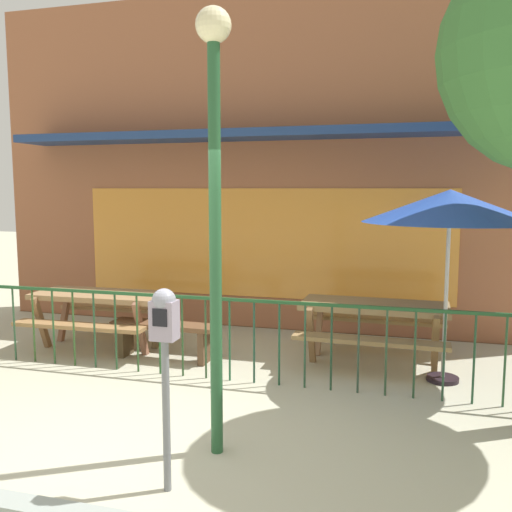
{
  "coord_description": "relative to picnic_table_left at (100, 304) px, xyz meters",
  "views": [
    {
      "loc": [
        2.23,
        -3.92,
        2.2
      ],
      "look_at": [
        0.49,
        2.33,
        1.4
      ],
      "focal_mm": 38.85,
      "sensor_mm": 36.0,
      "label": 1
    }
  ],
  "objects": [
    {
      "name": "patio_umbrella",
      "position": [
        4.5,
        -0.15,
        1.38
      ],
      "size": [
        1.93,
        1.93,
        2.19
      ],
      "color": "black",
      "rests_on": "ground"
    },
    {
      "name": "pub_storefront",
      "position": [
        1.85,
        1.89,
        1.97
      ],
      "size": [
        9.0,
        1.31,
        5.17
      ],
      "color": "brown",
      "rests_on": "ground"
    },
    {
      "name": "patio_bench",
      "position": [
        1.07,
        -0.25,
        -0.26
      ],
      "size": [
        1.41,
        0.36,
        0.48
      ],
      "color": "brown",
      "rests_on": "ground"
    },
    {
      "name": "picnic_table_left",
      "position": [
        0.0,
        0.0,
        0.0
      ],
      "size": [
        1.83,
        1.41,
        0.79
      ],
      "color": "#9A764E",
      "rests_on": "ground"
    },
    {
      "name": "parking_meter_far",
      "position": [
        2.43,
        -3.13,
        0.55
      ],
      "size": [
        0.18,
        0.17,
        1.5
      ],
      "color": "slate",
      "rests_on": "ground"
    },
    {
      "name": "patio_fence_front",
      "position": [
        1.85,
        -0.79,
        0.05
      ],
      "size": [
        7.58,
        0.04,
        0.97
      ],
      "color": "#1E4C26",
      "rests_on": "ground"
    },
    {
      "name": "street_lamp",
      "position": [
        2.58,
        -2.47,
        1.76
      ],
      "size": [
        0.28,
        0.28,
        3.58
      ],
      "color": "#255630",
      "rests_on": "ground"
    },
    {
      "name": "ground",
      "position": [
        1.85,
        -2.71,
        -0.61
      ],
      "size": [
        40.0,
        40.0,
        0.0
      ],
      "primitive_type": "plane",
      "color": "#B4B298"
    },
    {
      "name": "picnic_table_right",
      "position": [
        3.69,
        0.29,
        0.0
      ],
      "size": [
        1.83,
        1.4,
        0.79
      ],
      "color": "#95764A",
      "rests_on": "ground"
    }
  ]
}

